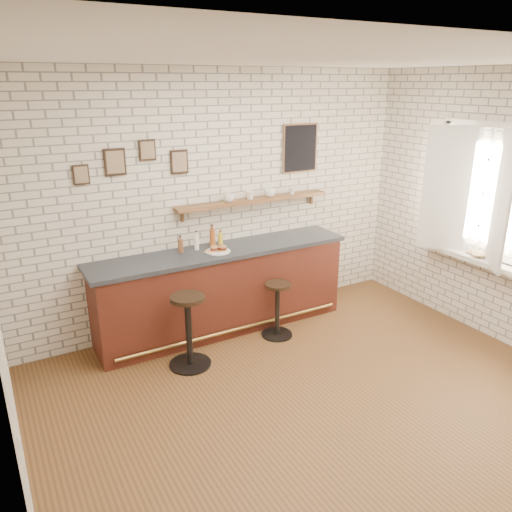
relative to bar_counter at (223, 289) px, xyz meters
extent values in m
plane|color=brown|center=(0.14, -1.70, -0.51)|extent=(5.00, 5.00, 0.00)
cube|color=#4D1E14|center=(0.00, 0.00, -0.03)|extent=(3.00, 0.58, 0.96)
cube|color=#2D333A|center=(0.00, 0.00, 0.48)|extent=(3.10, 0.62, 0.05)
cylinder|color=olive|center=(0.00, -0.32, -0.39)|extent=(2.79, 0.04, 0.04)
cylinder|color=white|center=(-0.08, -0.06, 0.51)|extent=(0.28, 0.28, 0.01)
cylinder|color=#F1AB55|center=(-0.03, -0.03, 0.52)|extent=(0.05, 0.05, 0.00)
cylinder|color=#F1AB55|center=(-0.06, -0.06, 0.52)|extent=(0.05, 0.05, 0.00)
cylinder|color=#F1AB55|center=(-0.18, 0.02, 0.52)|extent=(0.06, 0.06, 0.00)
cylinder|color=#F1AB55|center=(-0.05, -0.02, 0.52)|extent=(0.06, 0.06, 0.00)
cylinder|color=#F1AB55|center=(-0.19, -0.10, 0.52)|extent=(0.06, 0.06, 0.00)
cylinder|color=#F1AB55|center=(-0.03, -0.06, 0.52)|extent=(0.04, 0.04, 0.00)
cylinder|color=#F1AB55|center=(-0.08, -0.11, 0.52)|extent=(0.05, 0.05, 0.00)
cylinder|color=#F1AB55|center=(-0.20, -0.12, 0.52)|extent=(0.04, 0.04, 0.00)
cylinder|color=#F1AB55|center=(-0.23, -0.05, 0.52)|extent=(0.05, 0.05, 0.00)
cylinder|color=#F1AB55|center=(-0.03, -0.10, 0.52)|extent=(0.06, 0.06, 0.00)
cylinder|color=#F1AB55|center=(-0.18, -0.03, 0.52)|extent=(0.04, 0.04, 0.00)
cylinder|color=#F1AB55|center=(-0.04, -0.07, 0.52)|extent=(0.05, 0.05, 0.00)
cylinder|color=#F1AB55|center=(-0.01, -0.03, 0.52)|extent=(0.05, 0.05, 0.00)
cylinder|color=#F1AB55|center=(-0.05, -0.07, 0.52)|extent=(0.05, 0.05, 0.00)
cylinder|color=brown|center=(-0.45, 0.13, 0.58)|extent=(0.06, 0.06, 0.15)
cylinder|color=brown|center=(-0.45, 0.13, 0.67)|extent=(0.02, 0.02, 0.03)
cylinder|color=black|center=(-0.45, 0.13, 0.70)|extent=(0.02, 0.02, 0.01)
cylinder|color=white|center=(-0.26, 0.13, 0.59)|extent=(0.06, 0.06, 0.17)
cylinder|color=white|center=(-0.26, 0.13, 0.69)|extent=(0.02, 0.02, 0.04)
cylinder|color=black|center=(-0.26, 0.13, 0.72)|extent=(0.02, 0.02, 0.01)
cylinder|color=#9C4B19|center=(-0.05, 0.13, 0.61)|extent=(0.06, 0.06, 0.21)
cylinder|color=#9C4B19|center=(-0.05, 0.13, 0.74)|extent=(0.02, 0.02, 0.05)
cylinder|color=black|center=(-0.05, 0.13, 0.77)|extent=(0.03, 0.03, 0.01)
cylinder|color=gold|center=(0.05, 0.13, 0.58)|extent=(0.06, 0.06, 0.14)
cylinder|color=gold|center=(0.05, 0.13, 0.66)|extent=(0.03, 0.03, 0.03)
cylinder|color=maroon|center=(0.05, 0.13, 0.68)|extent=(0.03, 0.03, 0.01)
cylinder|color=black|center=(-0.68, -0.59, -0.50)|extent=(0.44, 0.44, 0.02)
cylinder|color=black|center=(-0.68, -0.59, -0.12)|extent=(0.07, 0.07, 0.73)
cylinder|color=black|center=(-0.68, -0.59, 0.27)|extent=(0.46, 0.46, 0.04)
cylinder|color=black|center=(0.47, -0.48, -0.50)|extent=(0.37, 0.37, 0.02)
cylinder|color=black|center=(0.47, -0.48, -0.19)|extent=(0.06, 0.06, 0.61)
cylinder|color=black|center=(0.47, -0.48, 0.14)|extent=(0.39, 0.39, 0.04)
cube|color=brown|center=(0.54, 0.20, 0.97)|extent=(2.00, 0.18, 0.04)
cube|color=brown|center=(-0.36, 0.27, 0.89)|extent=(0.03, 0.04, 0.16)
cube|color=brown|center=(1.44, 0.27, 0.89)|extent=(0.03, 0.04, 0.16)
imported|color=white|center=(0.20, 0.20, 1.04)|extent=(0.17, 0.17, 0.10)
imported|color=white|center=(0.49, 0.20, 1.04)|extent=(0.15, 0.15, 0.10)
imported|color=white|center=(0.76, 0.20, 1.05)|extent=(0.16, 0.16, 0.11)
imported|color=white|center=(1.09, 0.20, 1.04)|extent=(0.10, 0.10, 0.08)
cube|color=black|center=(-1.06, 0.28, 1.54)|extent=(0.22, 0.02, 0.28)
cube|color=black|center=(-0.71, 0.28, 1.64)|extent=(0.18, 0.02, 0.22)
cube|color=black|center=(-0.36, 0.28, 1.49)|extent=(0.20, 0.02, 0.26)
cube|color=black|center=(-1.41, 0.28, 1.44)|extent=(0.16, 0.02, 0.20)
cube|color=black|center=(1.24, 0.28, 1.54)|extent=(0.46, 0.02, 0.56)
cube|color=white|center=(2.54, -1.40, 0.39)|extent=(0.20, 1.35, 0.06)
cube|color=white|center=(2.61, -1.40, 1.89)|extent=(0.05, 1.30, 0.06)
cube|color=white|center=(2.61, -1.40, 0.39)|extent=(0.05, 1.30, 0.06)
cube|color=white|center=(2.61, -0.80, 1.14)|extent=(0.05, 0.06, 1.50)
cube|color=white|center=(2.46, -1.70, 1.14)|extent=(0.40, 0.46, 1.46)
cube|color=white|center=(2.46, -1.10, 1.14)|extent=(0.40, 0.46, 1.46)
imported|color=tan|center=(2.52, -1.44, 0.43)|extent=(0.19, 0.25, 0.02)
imported|color=tan|center=(2.52, -1.41, 0.45)|extent=(0.28, 0.28, 0.02)
camera|label=1|loc=(-2.33, -4.93, 2.33)|focal=35.00mm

